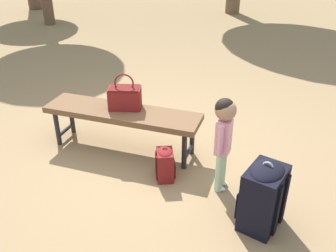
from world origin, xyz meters
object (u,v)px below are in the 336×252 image
at_px(child_standing, 224,131).
at_px(backpack_large, 263,194).
at_px(handbag, 125,97).
at_px(backpack_small, 165,163).
at_px(park_bench, 122,115).

distance_m(child_standing, backpack_large, 0.60).
xyz_separation_m(handbag, backpack_small, (0.55, -0.43, -0.41)).
bearing_deg(child_standing, backpack_small, -178.43).
bearing_deg(park_bench, handbag, 74.77).
xyz_separation_m(handbag, child_standing, (1.06, -0.41, 0.00)).
bearing_deg(backpack_large, handbag, 151.62).
height_order(handbag, child_standing, child_standing).
bearing_deg(handbag, backpack_large, -28.38).
bearing_deg(handbag, backpack_small, -37.55).
relative_size(child_standing, backpack_large, 1.48).
bearing_deg(handbag, child_standing, -21.22).
xyz_separation_m(park_bench, backpack_large, (1.46, -0.72, -0.10)).
height_order(handbag, backpack_large, handbag).
relative_size(backpack_large, backpack_small, 1.75).
distance_m(park_bench, backpack_large, 1.63).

